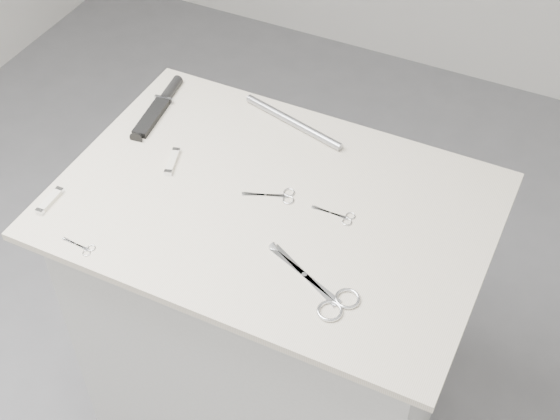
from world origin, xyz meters
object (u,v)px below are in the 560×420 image
at_px(metal_rail, 293,122).
at_px(large_shears, 326,294).
at_px(pocket_knife_b, 172,161).
at_px(tiny_scissors, 82,247).
at_px(sheathed_knife, 161,104).
at_px(plinth, 274,324).
at_px(embroidery_scissors_b, 340,216).
at_px(pocket_knife_a, 50,201).
at_px(embroidery_scissors_a, 279,196).

bearing_deg(metal_rail, large_shears, -57.90).
bearing_deg(pocket_knife_b, tiny_scissors, 156.96).
bearing_deg(metal_rail, sheathed_knife, -166.58).
height_order(large_shears, metal_rail, metal_rail).
xyz_separation_m(tiny_scissors, sheathed_knife, (-0.11, 0.50, 0.01)).
xyz_separation_m(plinth, tiny_scissors, (-0.31, -0.31, 0.47)).
bearing_deg(metal_rail, tiny_scissors, -112.15).
height_order(embroidery_scissors_b, pocket_knife_a, pocket_knife_a).
height_order(large_shears, embroidery_scissors_b, large_shears).
xyz_separation_m(embroidery_scissors_b, tiny_scissors, (-0.47, -0.33, -0.00)).
bearing_deg(embroidery_scissors_b, tiny_scissors, -145.03).
height_order(embroidery_scissors_b, tiny_scissors, same).
relative_size(pocket_knife_b, metal_rail, 0.31).
height_order(pocket_knife_a, pocket_knife_b, pocket_knife_b).
height_order(pocket_knife_b, metal_rail, metal_rail).
relative_size(sheathed_knife, metal_rail, 0.82).
xyz_separation_m(embroidery_scissors_b, metal_rail, (-0.23, 0.25, 0.01)).
xyz_separation_m(embroidery_scissors_a, metal_rail, (-0.08, 0.25, 0.01)).
relative_size(tiny_scissors, sheathed_knife, 0.32).
height_order(embroidery_scissors_a, tiny_scissors, same).
distance_m(embroidery_scissors_a, pocket_knife_b, 0.28).
distance_m(plinth, metal_rail, 0.56).
height_order(embroidery_scissors_a, embroidery_scissors_b, same).
height_order(embroidery_scissors_a, metal_rail, metal_rail).
height_order(embroidery_scissors_a, sheathed_knife, sheathed_knife).
distance_m(sheathed_knife, pocket_knife_a, 0.42).
xyz_separation_m(plinth, embroidery_scissors_b, (0.16, 0.03, 0.47)).
bearing_deg(pocket_knife_b, sheathed_knife, 22.02).
relative_size(plinth, tiny_scissors, 11.08).
xyz_separation_m(tiny_scissors, metal_rail, (0.24, 0.58, 0.01)).
distance_m(sheathed_knife, metal_rail, 0.36).
distance_m(tiny_scissors, sheathed_knife, 0.51).
bearing_deg(plinth, tiny_scissors, -135.77).
xyz_separation_m(plinth, pocket_knife_b, (-0.28, 0.02, 0.48)).
relative_size(large_shears, metal_rail, 0.76).
bearing_deg(embroidery_scissors_a, pocket_knife_a, -173.41).
bearing_deg(pocket_knife_b, plinth, -110.39).
distance_m(plinth, sheathed_knife, 0.67).
bearing_deg(embroidery_scissors_b, plinth, -170.76).
bearing_deg(large_shears, pocket_knife_a, -153.50).
bearing_deg(embroidery_scissors_b, pocket_knife_b, -178.98).
relative_size(embroidery_scissors_a, embroidery_scissors_b, 1.21).
xyz_separation_m(embroidery_scissors_a, tiny_scissors, (-0.32, -0.33, -0.00)).
distance_m(tiny_scissors, metal_rail, 0.63).
height_order(embroidery_scissors_b, metal_rail, metal_rail).
distance_m(pocket_knife_a, pocket_knife_b, 0.30).
height_order(embroidery_scissors_b, sheathed_knife, sheathed_knife).
xyz_separation_m(embroidery_scissors_b, pocket_knife_b, (-0.44, -0.01, 0.00)).
height_order(plinth, sheathed_knife, sheathed_knife).
xyz_separation_m(pocket_knife_a, pocket_knife_b, (0.18, 0.24, 0.00)).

